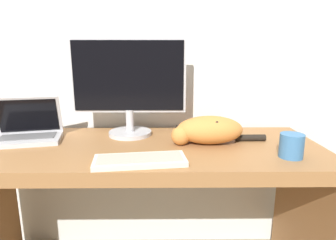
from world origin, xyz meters
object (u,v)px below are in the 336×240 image
monitor (129,85)px  external_keyboard (140,160)px  laptop (27,132)px  cat (208,130)px  coffee_mug (291,146)px

monitor → external_keyboard: 0.48m
monitor → laptop: bearing=-169.1°
cat → external_keyboard: bearing=-141.4°
cat → laptop: bearing=175.4°
laptop → coffee_mug: bearing=-24.3°
external_keyboard → cat: 0.39m
cat → coffee_mug: (0.31, -0.19, -0.02)m
monitor → cat: monitor is taller
laptop → cat: 0.87m
external_keyboard → coffee_mug: size_ratio=3.75×
monitor → laptop: size_ratio=1.66×
monitor → coffee_mug: size_ratio=5.84×
laptop → external_keyboard: (0.57, -0.30, -0.03)m
monitor → coffee_mug: (0.69, -0.34, -0.21)m
external_keyboard → cat: size_ratio=0.80×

